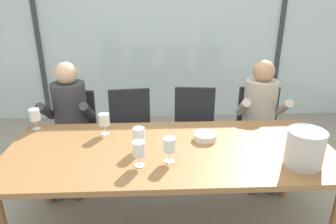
# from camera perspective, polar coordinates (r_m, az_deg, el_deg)

# --- Properties ---
(ground) EXTENTS (14.00, 14.00, 0.00)m
(ground) POSITION_cam_1_polar(r_m,az_deg,el_deg) (3.46, -0.51, -9.67)
(ground) COLOR #9E9384
(window_glass_panel) EXTENTS (7.58, 0.03, 2.60)m
(window_glass_panel) POSITION_cam_1_polar(r_m,az_deg,el_deg) (4.42, -1.30, 15.14)
(window_glass_panel) COLOR silver
(window_glass_panel) RESTS_ON ground
(window_mullion_left) EXTENTS (0.06, 0.06, 2.60)m
(window_mullion_left) POSITION_cam_1_polar(r_m,az_deg,el_deg) (4.68, -23.30, 13.82)
(window_mullion_left) COLOR #38383D
(window_mullion_left) RESTS_ON ground
(window_mullion_right) EXTENTS (0.06, 0.06, 2.60)m
(window_mullion_right) POSITION_cam_1_polar(r_m,az_deg,el_deg) (4.76, 20.39, 14.31)
(window_mullion_right) COLOR #38383D
(window_mullion_right) RESTS_ON ground
(hillside_vineyard) EXTENTS (13.58, 2.40, 1.46)m
(hillside_vineyard) POSITION_cam_1_polar(r_m,az_deg,el_deg) (8.32, -1.96, 14.20)
(hillside_vineyard) COLOR #568942
(hillside_vineyard) RESTS_ON ground
(dining_table) EXTENTS (2.38, 0.98, 0.73)m
(dining_table) POSITION_cam_1_polar(r_m,az_deg,el_deg) (2.26, 0.42, -8.39)
(dining_table) COLOR olive
(dining_table) RESTS_ON ground
(chair_near_curtain) EXTENTS (0.46, 0.46, 0.88)m
(chair_near_curtain) POSITION_cam_1_polar(r_m,az_deg,el_deg) (3.22, -17.27, -2.99)
(chair_near_curtain) COLOR #232328
(chair_near_curtain) RESTS_ON ground
(chair_left_of_center) EXTENTS (0.49, 0.49, 0.88)m
(chair_left_of_center) POSITION_cam_1_polar(r_m,az_deg,el_deg) (3.14, -6.97, -2.71)
(chair_left_of_center) COLOR #232328
(chair_left_of_center) RESTS_ON ground
(chair_center) EXTENTS (0.49, 0.49, 0.88)m
(chair_center) POSITION_cam_1_polar(r_m,az_deg,el_deg) (3.18, 4.92, -2.31)
(chair_center) COLOR #232328
(chair_center) RESTS_ON ground
(chair_right_of_center) EXTENTS (0.46, 0.46, 0.88)m
(chair_right_of_center) POSITION_cam_1_polar(r_m,az_deg,el_deg) (3.32, 16.65, -2.10)
(chair_right_of_center) COLOR #232328
(chair_right_of_center) RESTS_ON ground
(person_charcoal_jacket) EXTENTS (0.46, 0.61, 1.20)m
(person_charcoal_jacket) POSITION_cam_1_polar(r_m,az_deg,el_deg) (3.05, -18.02, -0.91)
(person_charcoal_jacket) COLOR #38383D
(person_charcoal_jacket) RESTS_ON ground
(person_beige_jumper) EXTENTS (0.49, 0.63, 1.20)m
(person_beige_jumper) POSITION_cam_1_polar(r_m,az_deg,el_deg) (3.12, 16.97, -0.30)
(person_beige_jumper) COLOR #B7AD9E
(person_beige_jumper) RESTS_ON ground
(ice_bucket_primary) EXTENTS (0.25, 0.25, 0.25)m
(ice_bucket_primary) POSITION_cam_1_polar(r_m,az_deg,el_deg) (2.16, 24.24, -6.13)
(ice_bucket_primary) COLOR #B7B7BC
(ice_bucket_primary) RESTS_ON dining_table
(tasting_bowl) EXTENTS (0.18, 0.18, 0.05)m
(tasting_bowl) POSITION_cam_1_polar(r_m,az_deg,el_deg) (2.37, 6.94, -4.58)
(tasting_bowl) COLOR silver
(tasting_bowl) RESTS_ON dining_table
(wine_glass_by_left_taster) EXTENTS (0.08, 0.08, 0.17)m
(wine_glass_by_left_taster) POSITION_cam_1_polar(r_m,az_deg,el_deg) (2.72, -23.66, -0.63)
(wine_glass_by_left_taster) COLOR silver
(wine_glass_by_left_taster) RESTS_ON dining_table
(wine_glass_near_bucket) EXTENTS (0.08, 0.08, 0.17)m
(wine_glass_near_bucket) POSITION_cam_1_polar(r_m,az_deg,el_deg) (2.17, -5.50, -4.25)
(wine_glass_near_bucket) COLOR silver
(wine_glass_near_bucket) RESTS_ON dining_table
(wine_glass_center_pour) EXTENTS (0.08, 0.08, 0.17)m
(wine_glass_center_pour) POSITION_cam_1_polar(r_m,az_deg,el_deg) (1.98, -5.48, -7.04)
(wine_glass_center_pour) COLOR silver
(wine_glass_center_pour) RESTS_ON dining_table
(wine_glass_by_right_taster) EXTENTS (0.08, 0.08, 0.17)m
(wine_glass_by_right_taster) POSITION_cam_1_polar(r_m,az_deg,el_deg) (2.02, 0.26, -6.35)
(wine_glass_by_right_taster) COLOR silver
(wine_glass_by_right_taster) RESTS_ON dining_table
(wine_glass_spare_empty) EXTENTS (0.08, 0.08, 0.17)m
(wine_glass_spare_empty) POSITION_cam_1_polar(r_m,az_deg,el_deg) (2.46, -11.87, -1.57)
(wine_glass_spare_empty) COLOR silver
(wine_glass_spare_empty) RESTS_ON dining_table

